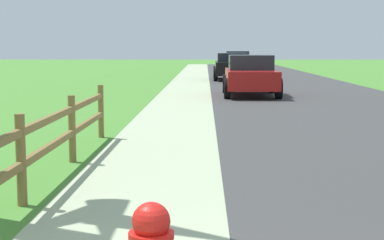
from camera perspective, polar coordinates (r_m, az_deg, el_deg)
The scene contains 8 objects.
ground_plane at distance 27.19m, azimuth 1.75°, elevation 3.35°, with size 120.00×120.00×0.00m, color #478630.
road_asphalt at distance 29.43m, azimuth 8.56°, elevation 3.56°, with size 7.00×66.00×0.01m, color #3B3B3B.
curb_concrete at distance 29.32m, azimuth -4.16°, elevation 3.61°, with size 6.00×66.00×0.01m, color #A7B590.
grass_verge at distance 29.50m, azimuth -7.07°, elevation 3.60°, with size 5.00×66.00×0.00m, color #478630.
rail_fence at distance 6.71m, azimuth -16.31°, elevation -3.07°, with size 0.11×10.08×1.03m.
parked_suv_red at distance 21.63m, azimuth 5.71°, elevation 4.38°, with size 2.02×4.34×1.48m.
parked_car_black at distance 32.39m, azimuth 3.91°, elevation 5.25°, with size 2.07×4.75×1.46m.
parked_car_white at distance 41.55m, azimuth 4.45°, elevation 5.68°, with size 2.14×4.75×1.51m.
Camera 1 is at (-0.23, -2.14, 1.75)m, focal length 54.87 mm.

